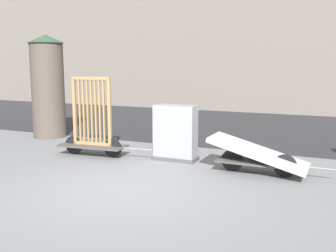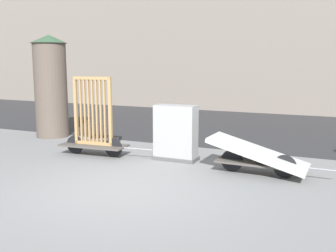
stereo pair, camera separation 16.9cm
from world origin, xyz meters
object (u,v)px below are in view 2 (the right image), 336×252
at_px(bike_cart_with_bedframe, 94,130).
at_px(utility_cabinet, 176,135).
at_px(advertising_column, 51,86).
at_px(bike_cart_with_mattress, 258,156).

height_order(bike_cart_with_bedframe, utility_cabinet, bike_cart_with_bedframe).
distance_m(utility_cabinet, advertising_column, 4.74).
bearing_deg(utility_cabinet, bike_cart_with_bedframe, -167.87).
xyz_separation_m(bike_cart_with_bedframe, bike_cart_with_mattress, (3.89, -0.00, -0.23)).
relative_size(bike_cart_with_bedframe, advertising_column, 0.78).
xyz_separation_m(bike_cart_with_bedframe, advertising_column, (-2.57, 1.53, 0.91)).
relative_size(bike_cart_with_mattress, utility_cabinet, 1.98).
bearing_deg(bike_cart_with_mattress, utility_cabinet, 168.99).
bearing_deg(bike_cart_with_bedframe, utility_cabinet, 7.69).
height_order(bike_cart_with_bedframe, advertising_column, advertising_column).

